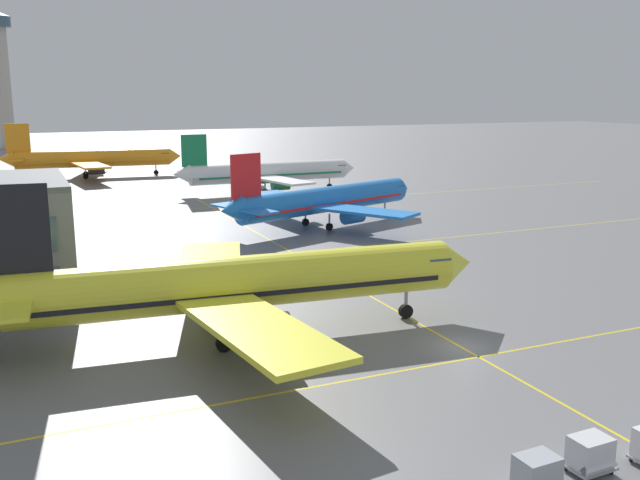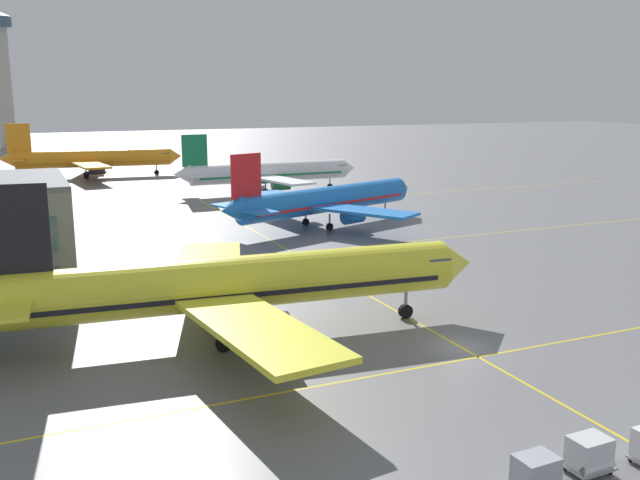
% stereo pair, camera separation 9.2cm
% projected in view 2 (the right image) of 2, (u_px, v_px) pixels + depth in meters
% --- Properties ---
extents(ground_plane, '(600.00, 600.00, 0.00)m').
position_uv_depth(ground_plane, '(462.00, 348.00, 51.00)').
color(ground_plane, slate).
extents(airliner_front_gate, '(39.69, 34.09, 12.33)m').
position_uv_depth(airliner_front_gate, '(235.00, 283.00, 52.40)').
color(airliner_front_gate, yellow).
rests_on(airliner_front_gate, ground).
extents(airliner_second_row, '(33.93, 29.05, 10.86)m').
position_uv_depth(airliner_second_row, '(325.00, 200.00, 95.68)').
color(airliner_second_row, blue).
rests_on(airliner_second_row, ground).
extents(airliner_third_row, '(35.24, 30.49, 10.99)m').
position_uv_depth(airliner_third_row, '(268.00, 172.00, 127.98)').
color(airliner_third_row, white).
rests_on(airliner_third_row, ground).
extents(airliner_far_left_stand, '(37.84, 32.48, 11.76)m').
position_uv_depth(airliner_far_left_stand, '(92.00, 159.00, 151.24)').
color(airliner_far_left_stand, orange).
rests_on(airliner_far_left_stand, ground).
extents(taxiway_markings, '(166.87, 116.85, 0.01)m').
position_uv_depth(taxiway_markings, '(293.00, 253.00, 80.91)').
color(taxiway_markings, yellow).
rests_on(taxiway_markings, ground).
extents(baggage_cart_row_leftmost, '(2.77, 1.74, 1.86)m').
position_uv_depth(baggage_cart_row_leftmost, '(536.00, 474.00, 32.31)').
color(baggage_cart_row_leftmost, '#99999E').
rests_on(baggage_cart_row_leftmost, ground).
extents(baggage_cart_row_second, '(2.77, 1.74, 1.86)m').
position_uv_depth(baggage_cart_row_second, '(590.00, 454.00, 34.06)').
color(baggage_cart_row_second, '#99999E').
rests_on(baggage_cart_row_second, ground).
extents(control_tower, '(8.82, 8.82, 43.10)m').
position_uv_depth(control_tower, '(2.00, 71.00, 223.44)').
color(control_tower, '#ADA89E').
rests_on(control_tower, ground).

